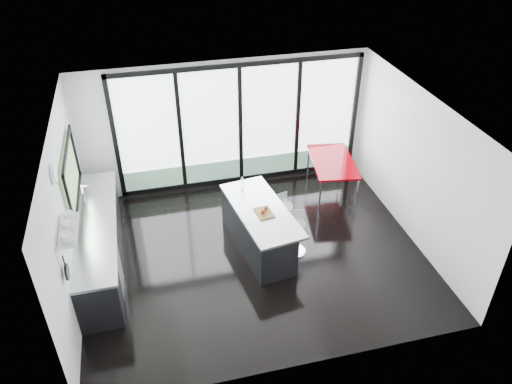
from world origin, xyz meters
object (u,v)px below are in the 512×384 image
object	(u,v)px
island	(258,228)
red_table	(331,177)
bar_stool_far	(283,219)
bar_stool_near	(295,238)

from	to	relation	value
island	red_table	size ratio (longest dim) A/B	1.46
island	bar_stool_far	distance (m)	0.65
bar_stool_near	red_table	xyz separation A→B (m)	(1.34, 1.68, 0.07)
island	bar_stool_near	size ratio (longest dim) A/B	3.30
bar_stool_near	bar_stool_far	size ratio (longest dim) A/B	1.03
island	bar_stool_near	world-z (taller)	island
bar_stool_far	red_table	xyz separation A→B (m)	(1.38, 1.08, 0.08)
bar_stool_far	red_table	bearing A→B (deg)	22.41
bar_stool_far	red_table	world-z (taller)	red_table
red_table	bar_stool_far	bearing A→B (deg)	-141.98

